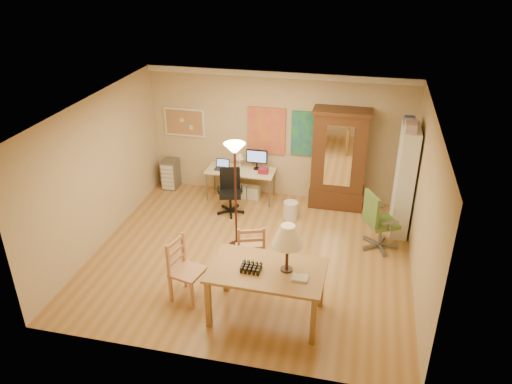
% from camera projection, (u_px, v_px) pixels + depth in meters
% --- Properties ---
extents(floor, '(5.50, 5.50, 0.00)m').
position_uv_depth(floor, '(251.00, 256.00, 8.83)').
color(floor, olive).
rests_on(floor, ground).
extents(crown_molding, '(5.50, 0.08, 0.12)m').
position_uv_depth(crown_molding, '(279.00, 75.00, 9.78)').
color(crown_molding, white).
rests_on(crown_molding, floor).
extents(corkboard, '(0.90, 0.04, 0.62)m').
position_uv_depth(corkboard, '(185.00, 122.00, 10.71)').
color(corkboard, '#AB8550').
rests_on(corkboard, floor).
extents(art_panel_left, '(0.80, 0.04, 1.00)m').
position_uv_depth(art_panel_left, '(266.00, 131.00, 10.37)').
color(art_panel_left, orange).
rests_on(art_panel_left, floor).
extents(art_panel_right, '(0.75, 0.04, 0.95)m').
position_uv_depth(art_panel_right, '(309.00, 134.00, 10.20)').
color(art_panel_right, '#23578C').
rests_on(art_panel_right, floor).
extents(dining_table, '(1.68, 1.03, 1.55)m').
position_uv_depth(dining_table, '(274.00, 260.00, 7.00)').
color(dining_table, brown).
rests_on(dining_table, floor).
extents(ladder_chair_back, '(0.58, 0.56, 0.99)m').
position_uv_depth(ladder_chair_back, '(251.00, 252.00, 8.12)').
color(ladder_chair_back, '#AD704F').
rests_on(ladder_chair_back, floor).
extents(ladder_chair_left, '(0.54, 0.56, 1.02)m').
position_uv_depth(ladder_chair_left, '(186.00, 271.00, 7.62)').
color(ladder_chair_left, '#AD704F').
rests_on(ladder_chair_left, floor).
extents(torchiere_lamp, '(0.37, 0.37, 2.01)m').
position_uv_depth(torchiere_lamp, '(235.00, 166.00, 8.38)').
color(torchiere_lamp, '#3A1D17').
rests_on(torchiere_lamp, floor).
extents(computer_desk, '(1.44, 0.63, 1.09)m').
position_uv_depth(computer_desk, '(242.00, 181.00, 10.66)').
color(computer_desk, tan).
rests_on(computer_desk, floor).
extents(office_chair_black, '(0.57, 0.57, 0.93)m').
position_uv_depth(office_chair_black, '(230.00, 201.00, 10.15)').
color(office_chair_black, black).
rests_on(office_chair_black, floor).
extents(office_chair_green, '(0.69, 0.68, 1.11)m').
position_uv_depth(office_chair_green, '(378.00, 233.00, 8.95)').
color(office_chair_green, slate).
rests_on(office_chair_green, floor).
extents(drawer_cart, '(0.33, 0.40, 0.66)m').
position_uv_depth(drawer_cart, '(171.00, 174.00, 11.13)').
color(drawer_cart, slate).
rests_on(drawer_cart, floor).
extents(armoire, '(1.14, 0.54, 2.09)m').
position_uv_depth(armoire, '(338.00, 166.00, 10.11)').
color(armoire, '#3B1C10').
rests_on(armoire, floor).
extents(bookshelf, '(0.31, 0.83, 2.07)m').
position_uv_depth(bookshelf, '(404.00, 181.00, 9.19)').
color(bookshelf, white).
rests_on(bookshelf, floor).
extents(wastebin, '(0.29, 0.29, 0.36)m').
position_uv_depth(wastebin, '(291.00, 210.00, 9.94)').
color(wastebin, silver).
rests_on(wastebin, floor).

